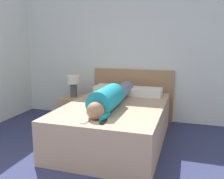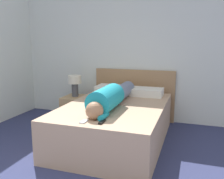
{
  "view_description": "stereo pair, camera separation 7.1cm",
  "coord_description": "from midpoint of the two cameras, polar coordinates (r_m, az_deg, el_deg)",
  "views": [
    {
      "loc": [
        1.21,
        -0.92,
        1.46
      ],
      "look_at": [
        0.21,
        2.26,
        0.81
      ],
      "focal_mm": 40.0,
      "sensor_mm": 36.0,
      "label": 1
    },
    {
      "loc": [
        1.28,
        -0.9,
        1.46
      ],
      "look_at": [
        0.21,
        2.26,
        0.81
      ],
      "focal_mm": 40.0,
      "sensor_mm": 36.0,
      "label": 2
    }
  ],
  "objects": [
    {
      "name": "pillow_second",
      "position": [
        4.22,
        6.9,
        -0.51
      ],
      "size": [
        0.58,
        0.36,
        0.12
      ],
      "color": "silver",
      "rests_on": "bed"
    },
    {
      "name": "bed",
      "position": [
        3.68,
        0.16,
        -7.66
      ],
      "size": [
        1.37,
        2.05,
        0.56
      ],
      "color": "tan",
      "rests_on": "ground_plane"
    },
    {
      "name": "person_lying",
      "position": [
        3.46,
        -0.74,
        -1.75
      ],
      "size": [
        0.31,
        1.62,
        0.31
      ],
      "color": "#936B4C",
      "rests_on": "bed"
    },
    {
      "name": "wall_back",
      "position": [
        4.7,
        2.07,
        9.12
      ],
      "size": [
        5.25,
        0.06,
        2.6
      ],
      "color": "silver",
      "rests_on": "ground_plane"
    },
    {
      "name": "nightstand",
      "position": [
        4.64,
        -9.07,
        -4.41
      ],
      "size": [
        0.41,
        0.47,
        0.46
      ],
      "color": "tan",
      "rests_on": "ground_plane"
    },
    {
      "name": "headboard",
      "position": [
        4.68,
        4.27,
        -1.17
      ],
      "size": [
        1.49,
        0.04,
        0.94
      ],
      "color": "#A37A51",
      "rests_on": "ground_plane"
    },
    {
      "name": "cell_phone",
      "position": [
        2.86,
        -6.89,
        -7.3
      ],
      "size": [
        0.06,
        0.13,
        0.01
      ],
      "color": "#B2B7BC",
      "rests_on": "bed"
    },
    {
      "name": "pillow_near_headboard",
      "position": [
        4.35,
        -0.2,
        0.01
      ],
      "size": [
        0.61,
        0.36,
        0.14
      ],
      "color": "silver",
      "rests_on": "bed"
    },
    {
      "name": "table_lamp",
      "position": [
        4.53,
        -9.26,
        1.54
      ],
      "size": [
        0.23,
        0.23,
        0.39
      ],
      "color": "#4C4C51",
      "rests_on": "nightstand"
    },
    {
      "name": "tv_remote",
      "position": [
        2.82,
        -2.72,
        -7.38
      ],
      "size": [
        0.04,
        0.15,
        0.02
      ],
      "color": "black",
      "rests_on": "bed"
    }
  ]
}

